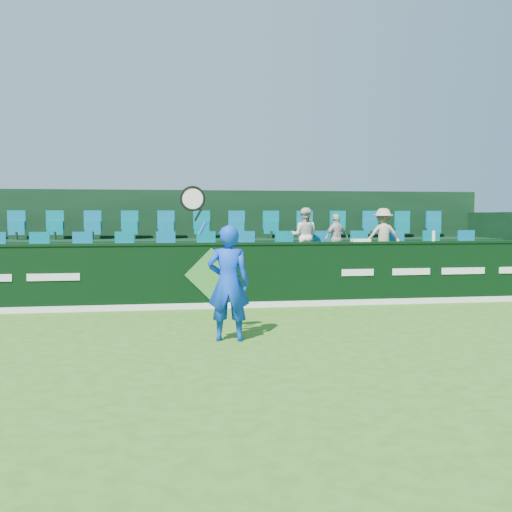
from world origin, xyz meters
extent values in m
plane|color=#346618|center=(0.00, 0.00, 0.00)|extent=(60.00, 60.00, 0.00)
cube|color=black|center=(0.00, 4.00, 0.65)|extent=(16.00, 0.20, 1.30)
cube|color=black|center=(0.00, 4.00, 1.32)|extent=(16.00, 0.24, 0.05)
cube|color=white|center=(0.00, 3.89, 0.06)|extent=(16.00, 0.02, 0.12)
cube|color=#398430|center=(0.00, 3.88, 0.70)|extent=(1.10, 0.02, 1.10)
cube|color=white|center=(-3.10, 3.89, 0.70)|extent=(1.00, 0.01, 0.14)
cube|color=white|center=(3.10, 3.89, 0.70)|extent=(0.70, 0.01, 0.14)
cube|color=white|center=(4.30, 3.89, 0.70)|extent=(0.85, 0.01, 0.14)
cube|color=white|center=(5.50, 3.89, 0.70)|extent=(1.00, 0.01, 0.14)
cube|color=black|center=(0.00, 5.10, 0.40)|extent=(16.00, 2.00, 0.80)
cube|color=black|center=(0.00, 7.00, 0.65)|extent=(16.00, 1.80, 1.30)
cube|color=black|center=(0.00, 8.00, 1.30)|extent=(16.00, 0.20, 2.60)
cube|color=black|center=(7.90, 6.00, 1.00)|extent=(0.20, 4.00, 2.00)
cube|color=#086589|center=(0.00, 5.50, 1.10)|extent=(13.50, 0.50, 0.60)
cube|color=#086589|center=(0.00, 7.30, 1.60)|extent=(13.50, 0.50, 0.60)
imported|color=#0C3ACE|center=(0.03, 0.87, 0.88)|extent=(0.71, 0.53, 1.76)
cylinder|color=#143FBF|center=(-0.36, 0.77, 1.71)|extent=(0.15, 0.04, 0.21)
cylinder|color=black|center=(-0.42, 0.77, 1.91)|extent=(0.13, 0.03, 0.19)
torus|color=black|center=(-0.50, 0.77, 2.15)|extent=(0.51, 0.04, 0.51)
cylinder|color=silver|center=(-0.50, 0.77, 2.15)|extent=(0.42, 0.01, 0.42)
imported|color=silver|center=(2.23, 5.12, 1.44)|extent=(0.76, 0.68, 1.29)
imported|color=beige|center=(2.99, 5.12, 1.37)|extent=(0.73, 0.53, 1.15)
imported|color=tan|center=(4.13, 5.12, 1.44)|extent=(0.87, 0.56, 1.28)
cube|color=white|center=(3.20, 4.00, 1.38)|extent=(0.38, 0.25, 0.06)
cylinder|color=white|center=(4.85, 4.00, 1.46)|extent=(0.07, 0.07, 0.23)
camera|label=1|loc=(-0.84, -7.68, 1.89)|focal=40.00mm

